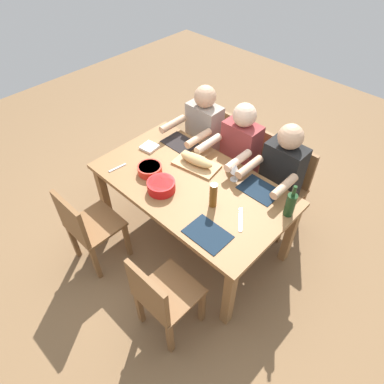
% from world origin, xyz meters
% --- Properties ---
extents(ground_plane, '(8.00, 8.00, 0.00)m').
position_xyz_m(ground_plane, '(0.00, 0.00, 0.00)').
color(ground_plane, brown).
extents(dining_table, '(1.67, 0.96, 0.74)m').
position_xyz_m(dining_table, '(0.00, 0.00, 0.65)').
color(dining_table, olive).
rests_on(dining_table, ground_plane).
extents(chair_far_right, '(0.40, 0.40, 0.85)m').
position_xyz_m(chair_far_right, '(0.46, 0.80, 0.48)').
color(chair_far_right, brown).
rests_on(chair_far_right, ground_plane).
extents(chair_near_center, '(0.40, 0.40, 0.85)m').
position_xyz_m(chair_near_center, '(0.00, -0.80, 0.48)').
color(chair_near_center, brown).
rests_on(chair_near_center, ground_plane).
extents(diner_near_center, '(0.41, 0.53, 1.20)m').
position_xyz_m(diner_near_center, '(0.00, -0.62, 0.70)').
color(diner_near_center, '#2D2D38').
rests_on(diner_near_center, ground_plane).
extents(chair_near_right, '(0.40, 0.40, 0.85)m').
position_xyz_m(chair_near_right, '(0.46, -0.80, 0.48)').
color(chair_near_right, brown).
rests_on(chair_near_right, ground_plane).
extents(diner_near_right, '(0.41, 0.53, 1.20)m').
position_xyz_m(diner_near_right, '(0.46, -0.62, 0.70)').
color(diner_near_right, '#2D2D38').
rests_on(diner_near_right, ground_plane).
extents(chair_near_left, '(0.40, 0.40, 0.85)m').
position_xyz_m(chair_near_left, '(-0.46, -0.80, 0.48)').
color(chair_near_left, brown).
rests_on(chair_near_left, ground_plane).
extents(diner_near_left, '(0.41, 0.53, 1.20)m').
position_xyz_m(diner_near_left, '(-0.46, -0.62, 0.70)').
color(diner_near_left, '#2D2D38').
rests_on(diner_near_left, ground_plane).
extents(chair_far_left, '(0.40, 0.40, 0.85)m').
position_xyz_m(chair_far_left, '(-0.46, 0.80, 0.48)').
color(chair_far_left, brown).
rests_on(chair_far_left, ground_plane).
extents(serving_bowl_pasta, '(0.21, 0.21, 0.07)m').
position_xyz_m(serving_bowl_pasta, '(0.35, 0.16, 0.78)').
color(serving_bowl_pasta, red).
rests_on(serving_bowl_pasta, dining_table).
extents(serving_bowl_fruit, '(0.23, 0.23, 0.09)m').
position_xyz_m(serving_bowl_fruit, '(0.12, 0.24, 0.79)').
color(serving_bowl_fruit, red).
rests_on(serving_bowl_fruit, dining_table).
extents(cutting_board, '(0.43, 0.28, 0.02)m').
position_xyz_m(cutting_board, '(0.13, -0.19, 0.75)').
color(cutting_board, tan).
rests_on(cutting_board, dining_table).
extents(bread_loaf, '(0.33, 0.16, 0.09)m').
position_xyz_m(bread_loaf, '(0.13, -0.19, 0.81)').
color(bread_loaf, tan).
rests_on(bread_loaf, cutting_board).
extents(wine_bottle, '(0.08, 0.08, 0.29)m').
position_xyz_m(wine_bottle, '(-0.77, -0.25, 0.85)').
color(wine_bottle, '#193819').
rests_on(wine_bottle, dining_table).
extents(beer_bottle, '(0.06, 0.06, 0.22)m').
position_xyz_m(beer_bottle, '(-0.30, 0.08, 0.85)').
color(beer_bottle, brown).
rests_on(beer_bottle, dining_table).
extents(wine_glass, '(0.08, 0.08, 0.17)m').
position_xyz_m(wine_glass, '(-0.23, -0.27, 0.86)').
color(wine_glass, silver).
rests_on(wine_glass, dining_table).
extents(fork_far_right, '(0.04, 0.17, 0.01)m').
position_xyz_m(fork_far_right, '(0.60, 0.32, 0.74)').
color(fork_far_right, silver).
rests_on(fork_far_right, dining_table).
extents(placemat_near_right, '(0.32, 0.23, 0.01)m').
position_xyz_m(placemat_near_right, '(0.46, -0.32, 0.74)').
color(placemat_near_right, black).
rests_on(placemat_near_right, dining_table).
extents(placemat_near_left, '(0.32, 0.23, 0.01)m').
position_xyz_m(placemat_near_left, '(-0.46, -0.32, 0.74)').
color(placemat_near_left, '#142333').
rests_on(placemat_near_left, dining_table).
extents(placemat_far_left, '(0.32, 0.23, 0.01)m').
position_xyz_m(placemat_far_left, '(-0.46, 0.32, 0.74)').
color(placemat_far_left, '#142333').
rests_on(placemat_far_left, dining_table).
extents(carving_knife, '(0.16, 0.20, 0.01)m').
position_xyz_m(carving_knife, '(-0.55, 0.04, 0.74)').
color(carving_knife, silver).
rests_on(carving_knife, dining_table).
extents(napkin_stack, '(0.16, 0.16, 0.02)m').
position_xyz_m(napkin_stack, '(0.62, -0.07, 0.75)').
color(napkin_stack, white).
rests_on(napkin_stack, dining_table).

